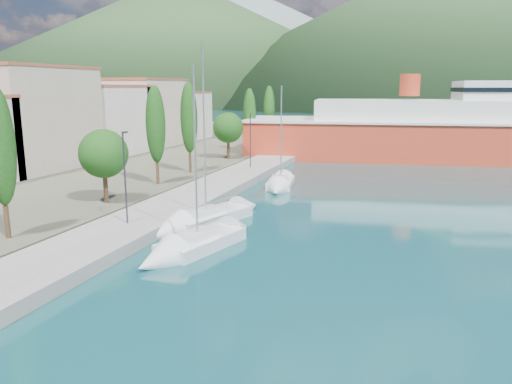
% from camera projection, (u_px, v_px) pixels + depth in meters
% --- Properties ---
extents(ground, '(1400.00, 1400.00, 0.00)m').
position_uv_depth(ground, '(386.00, 125.00, 128.96)').
color(ground, '#13474C').
extents(quay, '(5.00, 88.00, 0.80)m').
position_uv_depth(quay, '(203.00, 193.00, 44.42)').
color(quay, gray).
rests_on(quay, ground).
extents(town_buildings, '(9.20, 69.20, 11.30)m').
position_uv_depth(town_buildings, '(66.00, 122.00, 60.62)').
color(town_buildings, beige).
rests_on(town_buildings, land_strip).
extents(tree_row, '(3.86, 63.87, 9.53)m').
position_uv_depth(tree_row, '(180.00, 129.00, 50.52)').
color(tree_row, '#47301E').
rests_on(tree_row, land_strip).
extents(lamp_posts, '(0.15, 48.40, 6.06)m').
position_uv_depth(lamp_posts, '(131.00, 173.00, 33.15)').
color(lamp_posts, '#2D2D33').
rests_on(lamp_posts, quay).
extents(sailboat_near, '(4.51, 8.65, 11.92)m').
position_uv_depth(sailboat_near, '(180.00, 252.00, 28.88)').
color(sailboat_near, silver).
rests_on(sailboat_near, ground).
extents(sailboat_mid, '(5.33, 9.78, 13.63)m').
position_uv_depth(sailboat_mid, '(188.00, 225.00, 34.46)').
color(sailboat_mid, silver).
rests_on(sailboat_mid, ground).
extents(sailboat_far, '(3.42, 7.56, 10.72)m').
position_uv_depth(sailboat_far, '(279.00, 187.00, 47.79)').
color(sailboat_far, silver).
rests_on(sailboat_far, ground).
extents(ferry, '(61.85, 21.55, 12.04)m').
position_uv_depth(ferry, '(473.00, 133.00, 66.93)').
color(ferry, red).
rests_on(ferry, ground).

